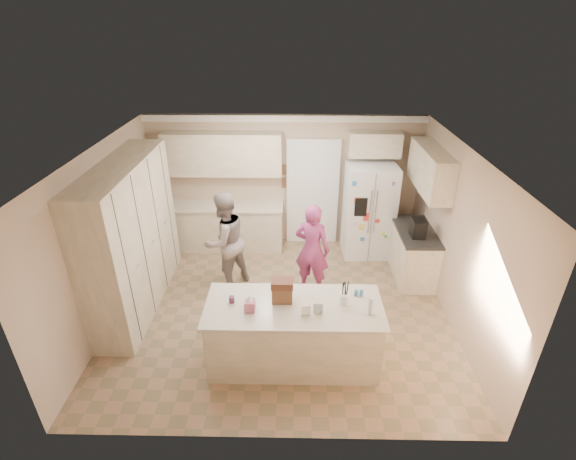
{
  "coord_description": "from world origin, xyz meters",
  "views": [
    {
      "loc": [
        0.2,
        -5.35,
        4.26
      ],
      "look_at": [
        0.1,
        0.35,
        1.25
      ],
      "focal_mm": 26.0,
      "sensor_mm": 36.0,
      "label": 1
    }
  ],
  "objects_px": {
    "utensil_crock": "(345,299)",
    "coffee_maker": "(418,228)",
    "island_base": "(294,335)",
    "tissue_box": "(250,305)",
    "dollhouse_body": "(282,294)",
    "refrigerator": "(369,211)",
    "teen_girl": "(312,249)",
    "teen_boy": "(225,241)"
  },
  "relations": [
    {
      "from": "utensil_crock",
      "to": "teen_boy",
      "type": "xyz_separation_m",
      "value": [
        -1.82,
        1.75,
        -0.15
      ]
    },
    {
      "from": "island_base",
      "to": "teen_boy",
      "type": "height_order",
      "value": "teen_boy"
    },
    {
      "from": "utensil_crock",
      "to": "teen_boy",
      "type": "relative_size",
      "value": 0.09
    },
    {
      "from": "refrigerator",
      "to": "island_base",
      "type": "xyz_separation_m",
      "value": [
        -1.4,
        -2.91,
        -0.46
      ]
    },
    {
      "from": "coffee_maker",
      "to": "island_base",
      "type": "xyz_separation_m",
      "value": [
        -2.05,
        -1.9,
        -0.63
      ]
    },
    {
      "from": "dollhouse_body",
      "to": "teen_boy",
      "type": "height_order",
      "value": "teen_boy"
    },
    {
      "from": "refrigerator",
      "to": "tissue_box",
      "type": "bearing_deg",
      "value": -125.06
    },
    {
      "from": "utensil_crock",
      "to": "tissue_box",
      "type": "height_order",
      "value": "utensil_crock"
    },
    {
      "from": "island_base",
      "to": "teen_girl",
      "type": "height_order",
      "value": "teen_girl"
    },
    {
      "from": "island_base",
      "to": "tissue_box",
      "type": "height_order",
      "value": "tissue_box"
    },
    {
      "from": "coffee_maker",
      "to": "island_base",
      "type": "height_order",
      "value": "coffee_maker"
    },
    {
      "from": "dollhouse_body",
      "to": "teen_boy",
      "type": "bearing_deg",
      "value": 120.91
    },
    {
      "from": "refrigerator",
      "to": "dollhouse_body",
      "type": "relative_size",
      "value": 6.92
    },
    {
      "from": "teen_girl",
      "to": "coffee_maker",
      "type": "bearing_deg",
      "value": -151.69
    },
    {
      "from": "dollhouse_body",
      "to": "teen_girl",
      "type": "height_order",
      "value": "teen_girl"
    },
    {
      "from": "coffee_maker",
      "to": "tissue_box",
      "type": "bearing_deg",
      "value": -142.43
    },
    {
      "from": "utensil_crock",
      "to": "teen_girl",
      "type": "bearing_deg",
      "value": 102.84
    },
    {
      "from": "tissue_box",
      "to": "teen_boy",
      "type": "relative_size",
      "value": 0.08
    },
    {
      "from": "tissue_box",
      "to": "dollhouse_body",
      "type": "bearing_deg",
      "value": 26.57
    },
    {
      "from": "dollhouse_body",
      "to": "teen_boy",
      "type": "distance_m",
      "value": 1.99
    },
    {
      "from": "utensil_crock",
      "to": "dollhouse_body",
      "type": "relative_size",
      "value": 0.58
    },
    {
      "from": "coffee_maker",
      "to": "teen_boy",
      "type": "relative_size",
      "value": 0.18
    },
    {
      "from": "dollhouse_body",
      "to": "refrigerator",
      "type": "bearing_deg",
      "value": 61.07
    },
    {
      "from": "coffee_maker",
      "to": "tissue_box",
      "type": "distance_m",
      "value": 3.28
    },
    {
      "from": "utensil_crock",
      "to": "teen_boy",
      "type": "height_order",
      "value": "teen_boy"
    },
    {
      "from": "tissue_box",
      "to": "teen_girl",
      "type": "xyz_separation_m",
      "value": [
        0.84,
        1.72,
        -0.19
      ]
    },
    {
      "from": "island_base",
      "to": "teen_girl",
      "type": "distance_m",
      "value": 1.69
    },
    {
      "from": "utensil_crock",
      "to": "coffee_maker",
      "type": "bearing_deg",
      "value": 52.88
    },
    {
      "from": "refrigerator",
      "to": "teen_girl",
      "type": "relative_size",
      "value": 1.12
    },
    {
      "from": "utensil_crock",
      "to": "teen_boy",
      "type": "distance_m",
      "value": 2.53
    },
    {
      "from": "refrigerator",
      "to": "island_base",
      "type": "height_order",
      "value": "refrigerator"
    },
    {
      "from": "coffee_maker",
      "to": "dollhouse_body",
      "type": "height_order",
      "value": "coffee_maker"
    },
    {
      "from": "coffee_maker",
      "to": "teen_boy",
      "type": "bearing_deg",
      "value": -178.26
    },
    {
      "from": "refrigerator",
      "to": "utensil_crock",
      "type": "xyz_separation_m",
      "value": [
        -0.75,
        -2.86,
        0.1
      ]
    },
    {
      "from": "utensil_crock",
      "to": "dollhouse_body",
      "type": "distance_m",
      "value": 0.8
    },
    {
      "from": "utensil_crock",
      "to": "teen_boy",
      "type": "bearing_deg",
      "value": 136.07
    },
    {
      "from": "tissue_box",
      "to": "dollhouse_body",
      "type": "height_order",
      "value": "dollhouse_body"
    },
    {
      "from": "tissue_box",
      "to": "dollhouse_body",
      "type": "xyz_separation_m",
      "value": [
        0.4,
        0.2,
        0.04
      ]
    },
    {
      "from": "dollhouse_body",
      "to": "tissue_box",
      "type": "bearing_deg",
      "value": -153.43
    },
    {
      "from": "utensil_crock",
      "to": "teen_girl",
      "type": "height_order",
      "value": "teen_girl"
    },
    {
      "from": "tissue_box",
      "to": "teen_girl",
      "type": "distance_m",
      "value": 1.93
    },
    {
      "from": "coffee_maker",
      "to": "teen_girl",
      "type": "bearing_deg",
      "value": -171.1
    }
  ]
}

